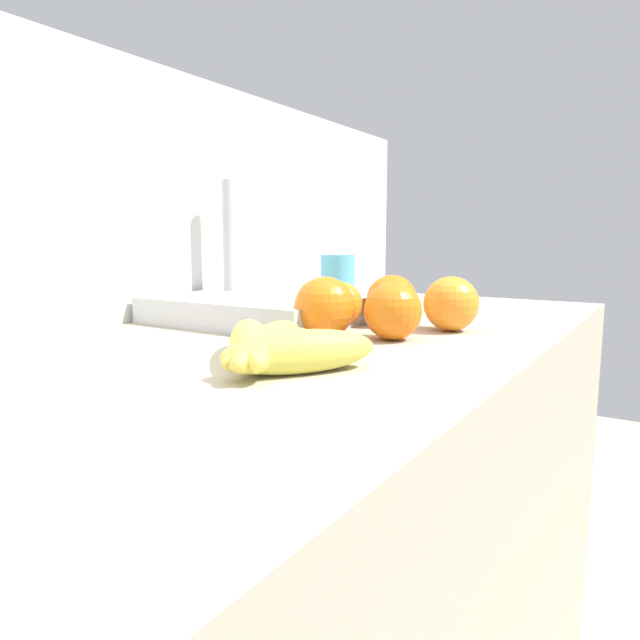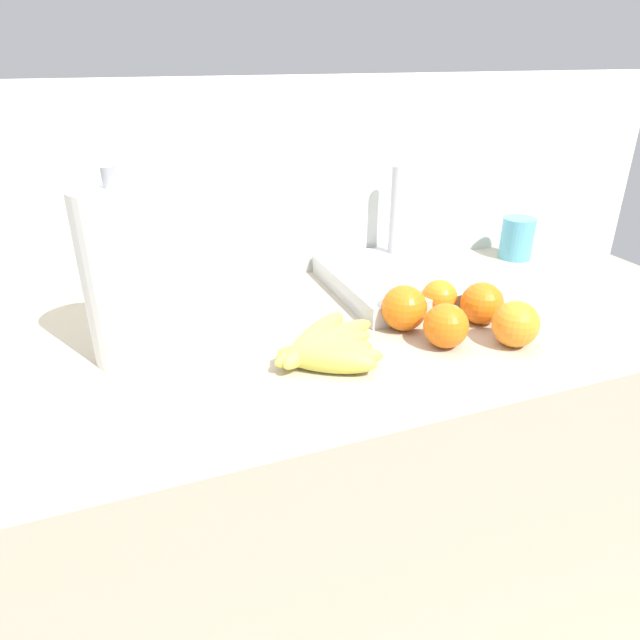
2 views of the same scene
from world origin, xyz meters
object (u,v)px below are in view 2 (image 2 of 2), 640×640
Objects in this scene: orange_back_left at (439,297)px; orange_far_right at (446,326)px; orange_right at (516,324)px; paper_towel_roll at (125,277)px; mug at (517,238)px; sink_basin at (416,276)px; banana_bunch at (324,348)px; orange_center at (482,303)px; orange_back_right at (404,308)px.

orange_far_right is at bearing -116.72° from orange_back_left.
paper_towel_roll reaches higher than orange_right.
orange_back_left is 0.41m from mug.
orange_right reaches higher than orange_back_left.
paper_towel_roll is 0.87× the size of sink_basin.
orange_back_left is (0.27, 0.09, 0.01)m from banana_bunch.
orange_right is at bearing -85.47° from sink_basin.
orange_far_right is at bearing 161.06° from orange_right.
banana_bunch is at bearing 171.47° from orange_far_right.
mug is at bearing 31.47° from orange_back_left.
orange_center is at bearing 90.31° from orange_right.
orange_back_left is at bearing -102.13° from sink_basin.
mug is at bearing 29.19° from orange_back_right.
orange_back_right is 1.06× the size of orange_center.
sink_basin is at bearing 94.53° from orange_right.
mug is at bearing 39.12° from orange_far_right.
orange_back_right reaches higher than orange_far_right.
orange_right is 0.47m from mug.
orange_right is 0.81× the size of mug.
orange_back_left is at bearing -148.53° from mug.
mug is at bearing 13.18° from sink_basin.
orange_center is at bearing -9.18° from paper_towel_roll.
sink_basin is at bearing 77.87° from orange_back_left.
orange_back_right is at bearing -125.66° from sink_basin.
mug reaches higher than orange_far_right.
orange_back_left is 0.17m from orange_right.
sink_basin reaches higher than orange_far_right.
banana_bunch is 0.18m from orange_back_right.
orange_back_right is at bearing 16.85° from banana_bunch.
sink_basin is (-0.02, 0.20, -0.02)m from orange_center.
orange_center is 0.12m from orange_far_right.
sink_basin reaches higher than mug.
orange_back_right is 1.08× the size of orange_far_right.
orange_far_right is 0.96× the size of orange_right.
orange_center is 0.09m from orange_right.
orange_far_right is 0.12m from orange_right.
mug is (0.90, 0.18, -0.09)m from paper_towel_roll.
orange_back_right is at bearing 112.00° from orange_far_right.
orange_far_right is (0.21, -0.03, 0.02)m from banana_bunch.
banana_bunch is 0.33m from paper_towel_roll.
orange_back_right is 0.19m from orange_right.
orange_center is 0.22× the size of sink_basin.
orange_back_left is at bearing 130.03° from orange_center.
orange_back_left is 0.22× the size of paper_towel_roll.
orange_center is at bearing -49.97° from orange_back_left.
orange_far_right is 0.27m from sink_basin.
orange_far_right is at bearing -8.53° from banana_bunch.
sink_basin reaches higher than orange_right.
orange_center is (0.15, -0.03, -0.00)m from orange_back_right.
mug is at bearing 11.09° from paper_towel_roll.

